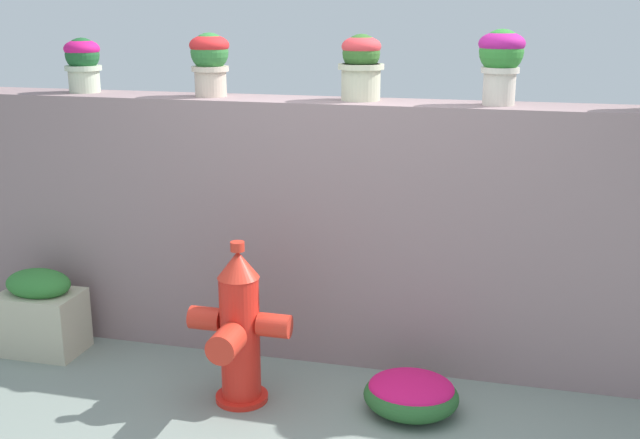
{
  "coord_description": "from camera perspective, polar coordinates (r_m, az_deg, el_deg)",
  "views": [
    {
      "loc": [
        0.93,
        -3.1,
        2.07
      ],
      "look_at": [
        -0.13,
        1.01,
        0.9
      ],
      "focal_mm": 42.98,
      "sensor_mm": 36.0,
      "label": 1
    }
  ],
  "objects": [
    {
      "name": "planter_box",
      "position": [
        5.07,
        -20.04,
        -6.53
      ],
      "size": [
        0.49,
        0.33,
        0.54
      ],
      "color": "#BAB298",
      "rests_on": "ground"
    },
    {
      "name": "potted_plant_3",
      "position": [
        4.44,
        3.08,
        11.53
      ],
      "size": [
        0.26,
        0.26,
        0.37
      ],
      "color": "beige",
      "rests_on": "stone_wall"
    },
    {
      "name": "potted_plant_4",
      "position": [
        4.32,
        13.33,
        11.66
      ],
      "size": [
        0.25,
        0.25,
        0.41
      ],
      "color": "beige",
      "rests_on": "stone_wall"
    },
    {
      "name": "potted_plant_2",
      "position": [
        4.68,
        -8.21,
        11.8
      ],
      "size": [
        0.24,
        0.24,
        0.37
      ],
      "color": "beige",
      "rests_on": "stone_wall"
    },
    {
      "name": "potted_plant_1",
      "position": [
        5.09,
        -17.25,
        11.22
      ],
      "size": [
        0.23,
        0.23,
        0.34
      ],
      "color": "beige",
      "rests_on": "stone_wall"
    },
    {
      "name": "fire_hydrant",
      "position": [
        4.14,
        -6.07,
        -8.2
      ],
      "size": [
        0.56,
        0.44,
        0.91
      ],
      "color": "red",
      "rests_on": "ground"
    },
    {
      "name": "stone_wall",
      "position": [
        4.6,
        2.19,
        -0.9
      ],
      "size": [
        6.0,
        0.4,
        1.57
      ],
      "primitive_type": "cube",
      "color": "gray",
      "rests_on": "ground"
    },
    {
      "name": "flower_bush_left",
      "position": [
        4.17,
        6.8,
        -12.72
      ],
      "size": [
        0.51,
        0.46,
        0.22
      ],
      "color": "#275929",
      "rests_on": "ground"
    }
  ]
}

